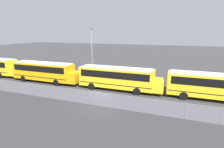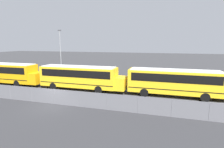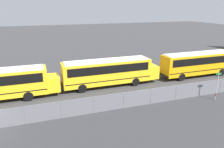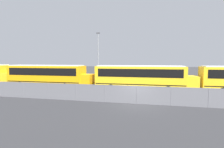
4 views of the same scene
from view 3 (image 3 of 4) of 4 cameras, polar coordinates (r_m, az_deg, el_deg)
The scene contains 3 objects.
school_bus_4 at distance 26.90m, azimuth -0.77°, elevation 0.89°, with size 12.33×2.46×3.35m.
school_bus_5 at distance 33.28m, azimuth 21.87°, elevation 2.87°, with size 12.33×2.46×3.35m.
street_sign at distance 25.55m, azimuth 25.74°, elevation -2.73°, with size 0.70×0.09×3.03m.
Camera 3 is at (4.44, -18.00, 9.68)m, focal length 35.00 mm.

